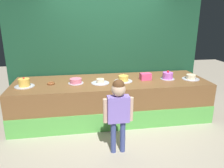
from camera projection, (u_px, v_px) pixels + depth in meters
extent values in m
plane|color=#ADA38E|center=(116.00, 130.00, 4.01)|extent=(12.00, 12.00, 0.00)
cube|color=brown|center=(111.00, 99.00, 4.45)|extent=(3.83, 1.19, 0.78)
cube|color=#59B24C|center=(117.00, 122.00, 3.95)|extent=(3.83, 0.02, 0.35)
cube|color=#19472D|center=(106.00, 38.00, 4.76)|extent=(4.25, 0.08, 3.10)
cylinder|color=#3F4C8C|center=(113.00, 137.00, 3.30)|extent=(0.08, 0.08, 0.52)
cylinder|color=#3F4C8C|center=(123.00, 136.00, 3.32)|extent=(0.08, 0.08, 0.52)
cube|color=#8C72D8|center=(118.00, 109.00, 3.17)|extent=(0.32, 0.14, 0.40)
cylinder|color=beige|center=(105.00, 111.00, 3.15)|extent=(0.06, 0.06, 0.37)
cylinder|color=beige|center=(131.00, 109.00, 3.21)|extent=(0.06, 0.06, 0.37)
sphere|color=beige|center=(118.00, 89.00, 3.08)|extent=(0.21, 0.21, 0.21)
sphere|color=brown|center=(119.00, 85.00, 3.06)|extent=(0.18, 0.18, 0.18)
cube|color=#EE4A82|center=(146.00, 77.00, 4.39)|extent=(0.22, 0.16, 0.14)
torus|color=brown|center=(51.00, 83.00, 4.12)|extent=(0.14, 0.14, 0.04)
cylinder|color=silver|center=(25.00, 86.00, 3.99)|extent=(0.35, 0.35, 0.01)
cylinder|color=#F2BF4C|center=(24.00, 82.00, 3.96)|extent=(0.20, 0.20, 0.14)
sphere|color=red|center=(24.00, 78.00, 3.94)|extent=(0.03, 0.03, 0.03)
cylinder|color=silver|center=(76.00, 83.00, 4.18)|extent=(0.29, 0.29, 0.01)
cylinder|color=pink|center=(76.00, 81.00, 4.16)|extent=(0.23, 0.23, 0.08)
cylinder|color=silver|center=(100.00, 83.00, 4.19)|extent=(0.35, 0.35, 0.01)
cylinder|color=beige|center=(100.00, 81.00, 4.18)|extent=(0.15, 0.15, 0.08)
cone|color=#F2E566|center=(100.00, 78.00, 4.16)|extent=(0.02, 0.02, 0.03)
cylinder|color=silver|center=(123.00, 81.00, 4.31)|extent=(0.36, 0.36, 0.01)
cylinder|color=#F2BF4C|center=(123.00, 78.00, 4.29)|extent=(0.20, 0.20, 0.11)
cone|color=#F2E566|center=(123.00, 75.00, 4.27)|extent=(0.02, 0.02, 0.05)
cylinder|color=silver|center=(167.00, 79.00, 4.46)|extent=(0.29, 0.29, 0.01)
cylinder|color=#CC66D8|center=(168.00, 76.00, 4.44)|extent=(0.21, 0.21, 0.13)
sphere|color=red|center=(168.00, 71.00, 4.42)|extent=(0.04, 0.04, 0.04)
cylinder|color=silver|center=(191.00, 79.00, 4.45)|extent=(0.35, 0.35, 0.01)
cylinder|color=beige|center=(191.00, 77.00, 4.44)|extent=(0.19, 0.19, 0.09)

